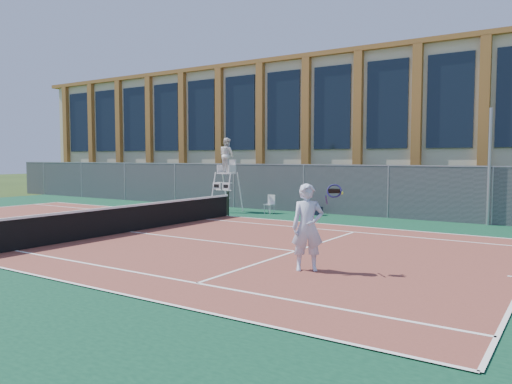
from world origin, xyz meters
The scene contains 13 objects.
ground centered at (0.00, 0.00, 0.00)m, with size 120.00×120.00×0.00m, color #233814.
apron centered at (0.00, 1.00, 0.01)m, with size 36.00×20.00×0.01m, color #0C3523.
tennis_court centered at (0.00, 0.00, 0.02)m, with size 23.77×10.97×0.02m, color brown.
tennis_net centered at (0.00, 0.00, 0.54)m, with size 0.10×11.30×1.10m.
fence centered at (0.00, 8.80, 1.10)m, with size 40.00×0.06×2.20m, color #595E60, non-canonical shape.
hedge centered at (0.00, 10.00, 1.10)m, with size 40.00×1.40×2.20m, color black.
building centered at (0.00, 17.95, 4.15)m, with size 45.00×10.60×8.22m.
steel_pole centered at (9.88, 8.70, 2.20)m, with size 0.12×0.12×4.40m, color #9EA0A5.
umpire_chair centered at (-1.12, 7.05, 2.56)m, with size 0.98×1.50×3.50m.
plastic_chair centered at (0.95, 7.55, 0.50)m, with size 0.42×0.42×0.85m.
sports_bag_near centered at (2.82, 8.10, 0.19)m, with size 0.85×0.34×0.36m, color black.
sports_bag_far centered at (2.35, 8.44, 0.13)m, with size 0.60×0.26×0.24m, color black.
tennis_player centered at (7.72, -1.86, 1.01)m, with size 1.13×0.86×1.95m.
Camera 1 is at (12.81, -11.72, 2.56)m, focal length 35.00 mm.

